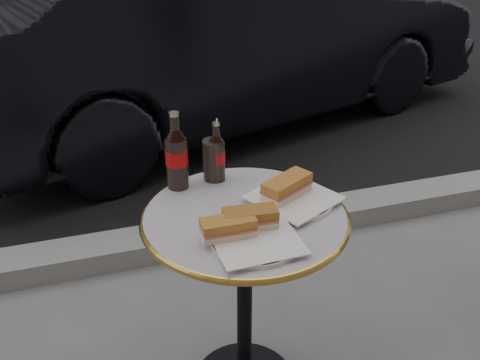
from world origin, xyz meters
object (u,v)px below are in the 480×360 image
object	(u,v)px
plate_right	(294,200)
parked_car	(227,33)
bistro_table	(245,308)
cola_glass	(213,160)
plate_left	(255,241)
cola_bottle_right	(217,152)
cola_bottle_left	(176,151)

from	to	relation	value
plate_right	parked_car	distance (m)	2.53
bistro_table	cola_glass	bearing A→B (deg)	97.89
plate_left	plate_right	distance (m)	0.25
plate_right	plate_left	bearing A→B (deg)	-137.05
bistro_table	cola_glass	distance (m)	0.50
cola_glass	bistro_table	bearing A→B (deg)	-82.11
cola_bottle_right	plate_right	bearing A→B (deg)	-48.19
parked_car	cola_bottle_left	bearing A→B (deg)	143.09
parked_car	plate_left	bearing A→B (deg)	148.39
cola_bottle_right	cola_glass	world-z (taller)	cola_bottle_right
plate_right	cola_bottle_left	xyz separation A→B (m)	(-0.32, 0.20, 0.12)
plate_left	parked_car	size ratio (longest dim) A/B	0.06
plate_right	cola_glass	size ratio (longest dim) A/B	1.72
plate_left	cola_glass	size ratio (longest dim) A/B	1.71
cola_bottle_right	bistro_table	bearing A→B (deg)	-84.33
cola_bottle_left	cola_glass	xyz separation A→B (m)	(0.12, 0.02, -0.06)
bistro_table	parked_car	xyz separation A→B (m)	(0.66, 2.50, 0.30)
cola_bottle_left	cola_glass	world-z (taller)	cola_bottle_left
plate_right	cola_glass	world-z (taller)	cola_glass
cola_glass	parked_car	bearing A→B (deg)	72.89
plate_left	parked_car	bearing A→B (deg)	75.54
plate_left	cola_bottle_left	size ratio (longest dim) A/B	0.94
cola_glass	plate_left	bearing A→B (deg)	-88.13
plate_left	bistro_table	bearing A→B (deg)	82.33
bistro_table	plate_right	xyz separation A→B (m)	(0.16, 0.02, 0.37)
cola_bottle_left	parked_car	world-z (taller)	parked_car
cola_bottle_left	cola_bottle_right	bearing A→B (deg)	4.23
plate_left	plate_right	size ratio (longest dim) A/B	1.00
plate_left	cola_bottle_right	bearing A→B (deg)	90.40
bistro_table	plate_left	world-z (taller)	plate_left
plate_left	cola_bottle_left	bearing A→B (deg)	109.97
cola_bottle_right	cola_glass	distance (m)	0.03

